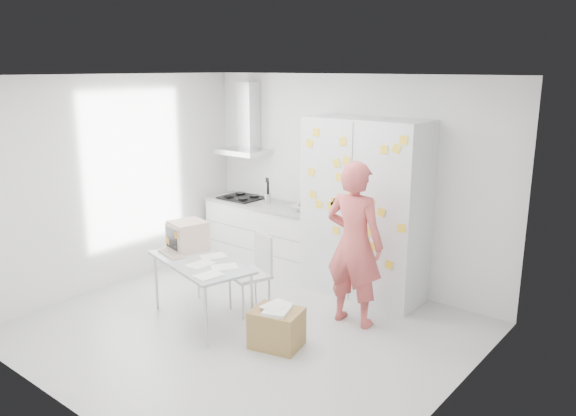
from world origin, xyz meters
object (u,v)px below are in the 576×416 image
Objects in this scene: person at (354,244)px; desk at (192,247)px; cardboard_box at (277,327)px; chair at (255,268)px.

desk is at bearing 26.00° from person.
desk is at bearing 178.77° from cardboard_box.
person is at bearing 44.87° from desk.
person reaches higher than chair.
person is 1.84m from desk.
person is at bearing 72.73° from cardboard_box.
chair is (-1.06, -0.44, -0.39)m from person.
desk is 0.76m from chair.
person is 1.23m from cardboard_box.
chair is (0.52, 0.49, -0.28)m from desk.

